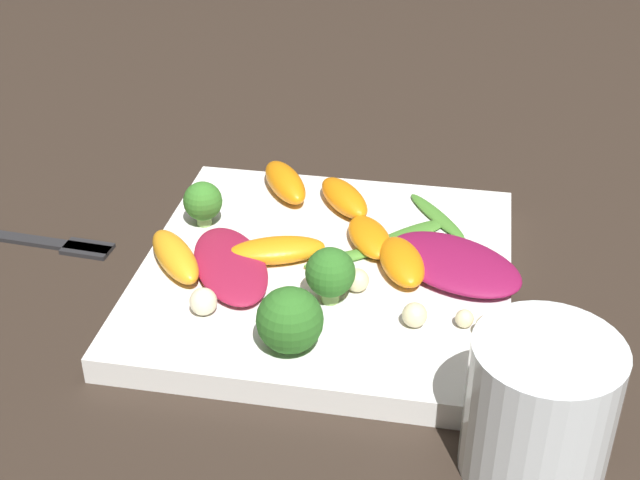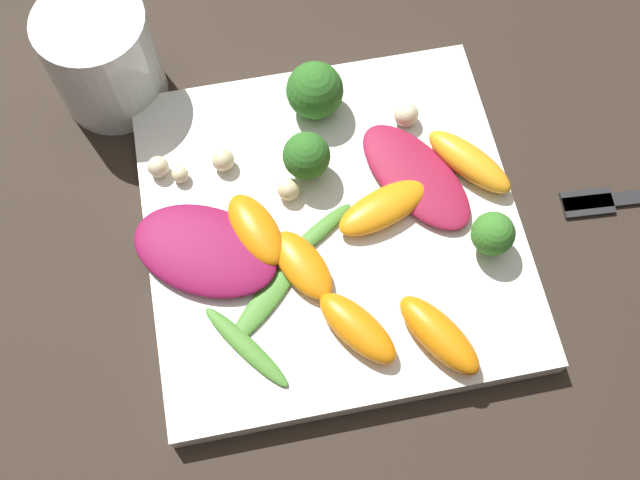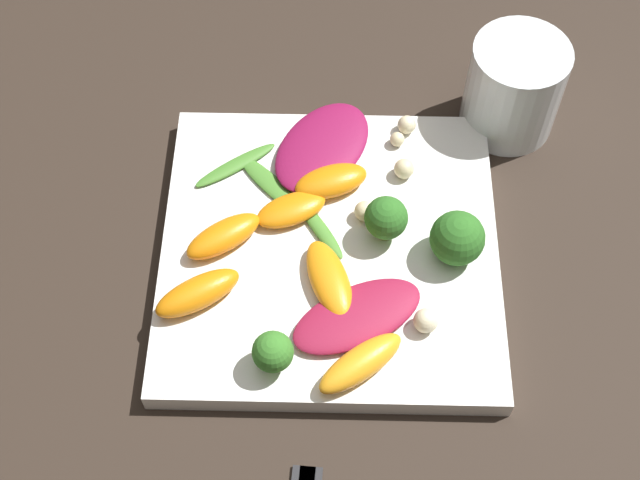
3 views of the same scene
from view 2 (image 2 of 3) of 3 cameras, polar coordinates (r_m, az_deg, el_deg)
ground_plane at (r=0.54m, az=0.92°, el=0.60°), size 2.40×2.40×0.00m
plate at (r=0.54m, az=0.93°, el=1.00°), size 0.26×0.26×0.02m
drinking_glass at (r=0.59m, az=-16.21°, el=13.15°), size 0.08×0.08×0.09m
radicchio_leaf_0 at (r=0.54m, az=7.30°, el=4.85°), size 0.11×0.09×0.01m
radicchio_leaf_1 at (r=0.52m, az=-8.74°, el=-0.78°), size 0.11×0.12×0.01m
orange_segment_0 at (r=0.51m, az=-1.36°, el=-1.89°), size 0.06×0.05×0.01m
orange_segment_1 at (r=0.51m, az=-4.84°, el=0.33°), size 0.07×0.05×0.02m
orange_segment_2 at (r=0.49m, az=9.06°, el=-7.15°), size 0.07×0.06×0.02m
orange_segment_3 at (r=0.52m, az=4.86°, el=2.43°), size 0.05×0.08×0.02m
orange_segment_4 at (r=0.49m, az=3.25°, el=-6.64°), size 0.07×0.06×0.02m
orange_segment_5 at (r=0.55m, az=11.30°, el=5.88°), size 0.07×0.06×0.02m
broccoli_floret_0 at (r=0.52m, az=-1.04°, el=6.39°), size 0.03×0.03×0.04m
broccoli_floret_1 at (r=0.55m, az=-0.40°, el=11.31°), size 0.04×0.04×0.04m
broccoli_floret_2 at (r=0.51m, az=13.02°, el=0.44°), size 0.03×0.03×0.04m
arugula_sprig_0 at (r=0.50m, az=-5.67°, el=-8.08°), size 0.07×0.05×0.00m
arugula_sprig_1 at (r=0.52m, az=-0.26°, el=0.50°), size 0.04×0.06×0.01m
arugula_sprig_2 at (r=0.50m, az=-4.11°, el=-4.52°), size 0.06×0.07×0.00m
macadamia_nut_0 at (r=0.55m, az=-12.22°, el=5.47°), size 0.02×0.02×0.02m
macadamia_nut_1 at (r=0.54m, az=-7.40°, el=6.07°), size 0.02×0.02×0.02m
macadamia_nut_2 at (r=0.53m, az=-2.41°, el=3.89°), size 0.02×0.02×0.02m
macadamia_nut_3 at (r=0.55m, az=-10.61°, el=4.93°), size 0.01×0.01×0.01m
macadamia_nut_4 at (r=0.56m, az=6.57°, el=9.49°), size 0.02×0.02×0.02m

